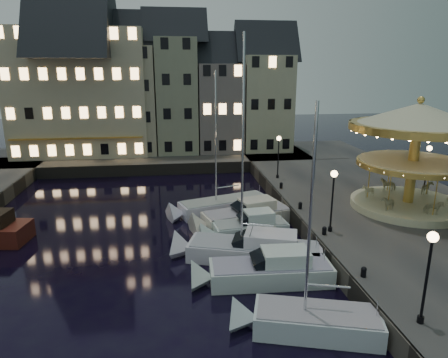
{
  "coord_description": "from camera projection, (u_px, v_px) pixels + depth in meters",
  "views": [
    {
      "loc": [
        -3.03,
        -22.53,
        11.76
      ],
      "look_at": [
        1.0,
        8.0,
        3.2
      ],
      "focal_mm": 32.0,
      "sensor_mm": 36.0,
      "label": 1
    }
  ],
  "objects": [
    {
      "name": "townhouse_nc",
      "position": [
        131.0,
        93.0,
        50.34
      ],
      "size": [
        6.82,
        8.0,
        14.8
      ],
      "color": "tan",
      "rests_on": "quay_north"
    },
    {
      "name": "townhouse_ne",
      "position": [
        219.0,
        100.0,
        52.02
      ],
      "size": [
        6.16,
        8.0,
        12.8
      ],
      "color": "slate",
      "rests_on": "quay_north"
    },
    {
      "name": "bollard_a",
      "position": [
        364.0,
        271.0,
        20.67
      ],
      "size": [
        0.3,
        0.3,
        0.57
      ],
      "color": "black",
      "rests_on": "quay_east"
    },
    {
      "name": "townhouse_nf",
      "position": [
        264.0,
        96.0,
        52.65
      ],
      "size": [
        6.82,
        8.0,
        13.8
      ],
      "color": "#ACA989",
      "rests_on": "quay_north"
    },
    {
      "name": "quay_east",
      "position": [
        386.0,
        210.0,
        32.37
      ],
      "size": [
        16.0,
        56.0,
        1.3
      ],
      "primitive_type": "cube",
      "color": "#474442",
      "rests_on": "ground"
    },
    {
      "name": "hotel_corner",
      "position": [
        81.0,
        85.0,
        49.32
      ],
      "size": [
        17.6,
        9.0,
        16.8
      ],
      "color": "#C1B595",
      "rests_on": "quay_north"
    },
    {
      "name": "streetlamp_d",
      "position": [
        428.0,
        163.0,
        33.94
      ],
      "size": [
        0.44,
        0.44,
        4.17
      ],
      "color": "black",
      "rests_on": "quay_east"
    },
    {
      "name": "townhouse_na",
      "position": [
        36.0,
        102.0,
        49.16
      ],
      "size": [
        5.5,
        8.0,
        12.8
      ],
      "color": "#A6A88F",
      "rests_on": "quay_north"
    },
    {
      "name": "quaywall_n",
      "position": [
        147.0,
        170.0,
        45.13
      ],
      "size": [
        48.0,
        0.15,
        1.3
      ],
      "primitive_type": "cube",
      "color": "#47423A",
      "rests_on": "ground"
    },
    {
      "name": "streetlamp_b",
      "position": [
        333.0,
        192.0,
        25.83
      ],
      "size": [
        0.44,
        0.44,
        4.17
      ],
      "color": "black",
      "rests_on": "quay_east"
    },
    {
      "name": "townhouse_nd",
      "position": [
        176.0,
        88.0,
        50.93
      ],
      "size": [
        5.5,
        8.0,
        15.8
      ],
      "color": "gray",
      "rests_on": "quay_north"
    },
    {
      "name": "ground",
      "position": [
        225.0,
        262.0,
        25.05
      ],
      "size": [
        160.0,
        160.0,
        0.0
      ],
      "primitive_type": "plane",
      "color": "black",
      "rests_on": "ground"
    },
    {
      "name": "quaywall_e",
      "position": [
        290.0,
        215.0,
        31.36
      ],
      "size": [
        0.15,
        44.0,
        1.3
      ],
      "primitive_type": "cube",
      "color": "#47423A",
      "rests_on": "ground"
    },
    {
      "name": "quay_north",
      "position": [
        133.0,
        159.0,
        50.61
      ],
      "size": [
        44.0,
        12.0,
        1.3
      ],
      "primitive_type": "cube",
      "color": "#474442",
      "rests_on": "ground"
    },
    {
      "name": "motorboat_c",
      "position": [
        248.0,
        250.0,
        25.22
      ],
      "size": [
        9.35,
        5.11,
        12.54
      ],
      "color": "silver",
      "rests_on": "ground"
    },
    {
      "name": "bollard_c",
      "position": [
        300.0,
        205.0,
        30.7
      ],
      "size": [
        0.3,
        0.3,
        0.57
      ],
      "color": "black",
      "rests_on": "quay_east"
    },
    {
      "name": "streetlamp_c",
      "position": [
        278.0,
        151.0,
        38.73
      ],
      "size": [
        0.44,
        0.44,
        4.17
      ],
      "color": "black",
      "rests_on": "quay_east"
    },
    {
      "name": "townhouse_nb",
      "position": [
        81.0,
        97.0,
        49.72
      ],
      "size": [
        6.16,
        8.0,
        13.8
      ],
      "color": "gray",
      "rests_on": "quay_north"
    },
    {
      "name": "streetlamp_a",
      "position": [
        429.0,
        265.0,
        16.28
      ],
      "size": [
        0.44,
        0.44,
        4.17
      ],
      "color": "black",
      "rests_on": "quay_east"
    },
    {
      "name": "carousel",
      "position": [
        416.0,
        136.0,
        29.47
      ],
      "size": [
        9.75,
        9.75,
        8.53
      ],
      "color": "beige",
      "rests_on": "quay_east"
    },
    {
      "name": "bollard_b",
      "position": [
        324.0,
        230.0,
        25.93
      ],
      "size": [
        0.3,
        0.3,
        0.57
      ],
      "color": "black",
      "rests_on": "quay_east"
    },
    {
      "name": "motorboat_a",
      "position": [
        304.0,
        321.0,
        18.33
      ],
      "size": [
        6.81,
        3.84,
        11.26
      ],
      "color": "silver",
      "rests_on": "ground"
    },
    {
      "name": "motorboat_f",
      "position": [
        218.0,
        207.0,
        33.5
      ],
      "size": [
        8.6,
        4.65,
        11.53
      ],
      "color": "silver",
      "rests_on": "ground"
    },
    {
      "name": "motorboat_d",
      "position": [
        245.0,
        229.0,
        28.54
      ],
      "size": [
        6.34,
        2.57,
        2.15
      ],
      "color": "silver",
      "rests_on": "ground"
    },
    {
      "name": "motorboat_b",
      "position": [
        263.0,
        272.0,
        22.57
      ],
      "size": [
        7.96,
        2.59,
        2.15
      ],
      "color": "silver",
      "rests_on": "ground"
    },
    {
      "name": "motorboat_e",
      "position": [
        242.0,
        217.0,
        30.91
      ],
      "size": [
        8.02,
        4.19,
        2.15
      ],
      "color": "beige",
      "rests_on": "ground"
    },
    {
      "name": "bollard_d",
      "position": [
        281.0,
        185.0,
        35.96
      ],
      "size": [
        0.3,
        0.3,
        0.57
      ],
      "color": "black",
      "rests_on": "quay_east"
    }
  ]
}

